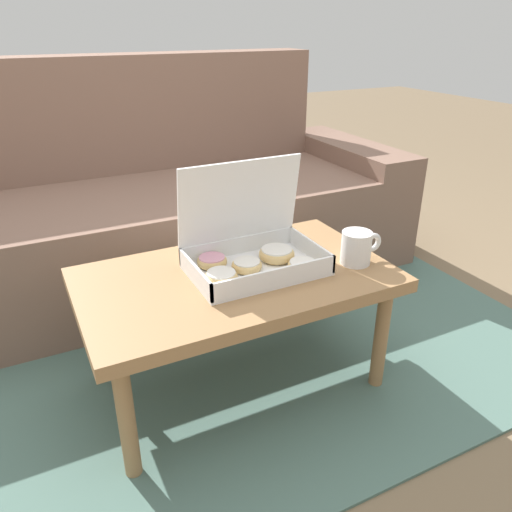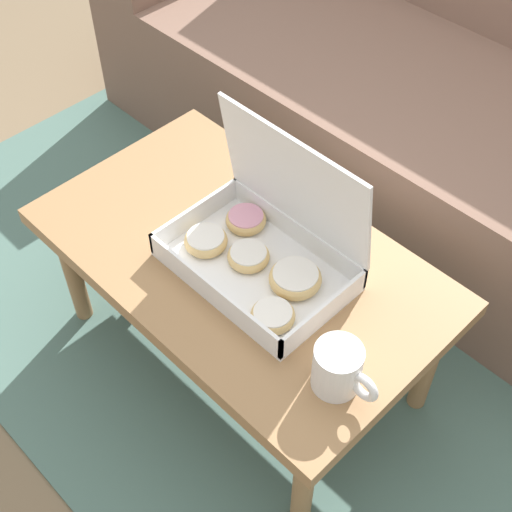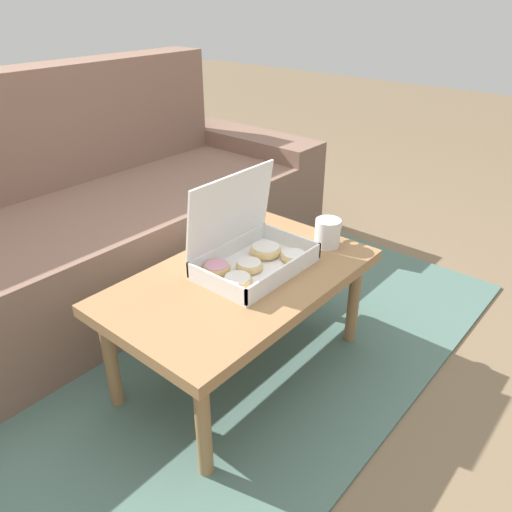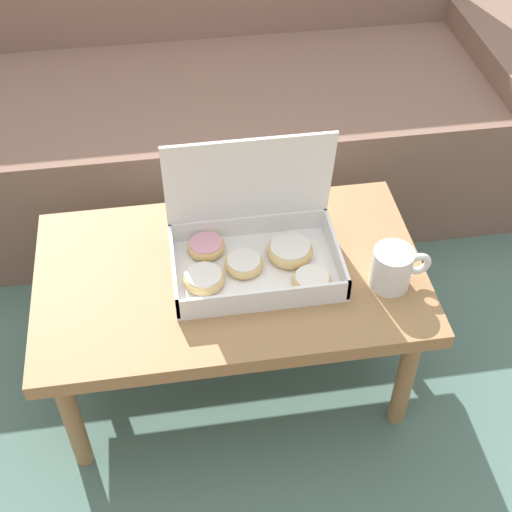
{
  "view_description": "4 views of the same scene",
  "coord_description": "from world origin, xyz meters",
  "px_view_note": "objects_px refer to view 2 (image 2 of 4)",
  "views": [
    {
      "loc": [
        -0.53,
        -1.26,
        1.08
      ],
      "look_at": [
        0.06,
        -0.08,
        0.45
      ],
      "focal_mm": 35.0,
      "sensor_mm": 36.0,
      "label": 1
    },
    {
      "loc": [
        0.76,
        -0.77,
        1.56
      ],
      "look_at": [
        0.06,
        -0.08,
        0.45
      ],
      "focal_mm": 50.0,
      "sensor_mm": 36.0,
      "label": 2
    },
    {
      "loc": [
        -1.04,
        -1.01,
        1.25
      ],
      "look_at": [
        0.06,
        -0.08,
        0.45
      ],
      "focal_mm": 35.0,
      "sensor_mm": 36.0,
      "label": 3
    },
    {
      "loc": [
        -0.11,
        -1.23,
        1.61
      ],
      "look_at": [
        0.06,
        -0.08,
        0.45
      ],
      "focal_mm": 50.0,
      "sensor_mm": 36.0,
      "label": 4
    }
  ],
  "objects_px": {
    "couch": "(466,112)",
    "coffee_mug": "(339,369)",
    "coffee_table": "(240,267)",
    "pastry_box": "(263,248)"
  },
  "relations": [
    {
      "from": "coffee_mug",
      "to": "couch",
      "type": "bearing_deg",
      "value": 110.11
    },
    {
      "from": "coffee_table",
      "to": "pastry_box",
      "type": "relative_size",
      "value": 2.35
    },
    {
      "from": "coffee_table",
      "to": "coffee_mug",
      "type": "xyz_separation_m",
      "value": [
        0.36,
        -0.1,
        0.1
      ]
    },
    {
      "from": "couch",
      "to": "coffee_mug",
      "type": "distance_m",
      "value": 1.07
    },
    {
      "from": "coffee_table",
      "to": "pastry_box",
      "type": "distance_m",
      "value": 0.12
    },
    {
      "from": "pastry_box",
      "to": "coffee_table",
      "type": "bearing_deg",
      "value": -167.72
    },
    {
      "from": "couch",
      "to": "coffee_mug",
      "type": "relative_size",
      "value": 16.3
    },
    {
      "from": "pastry_box",
      "to": "coffee_mug",
      "type": "distance_m",
      "value": 0.32
    },
    {
      "from": "couch",
      "to": "coffee_table",
      "type": "distance_m",
      "value": 0.9
    },
    {
      "from": "coffee_table",
      "to": "couch",
      "type": "bearing_deg",
      "value": 90.0
    }
  ]
}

